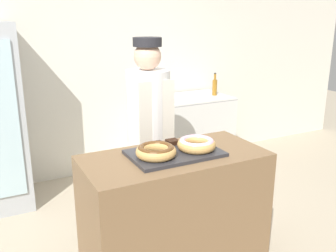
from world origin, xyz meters
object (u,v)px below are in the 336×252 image
(donut_chocolate_glaze, at_px, (156,151))
(brownie_back_right, at_px, (172,142))
(serving_tray, at_px, (175,153))
(brownie_back_left, at_px, (157,144))
(bottle_amber, at_px, (215,87))
(baker_person, at_px, (149,133))
(donut_light_glaze, at_px, (196,144))
(bottle_blue, at_px, (163,89))
(chest_freezer, at_px, (185,132))

(donut_chocolate_glaze, height_order, brownie_back_right, donut_chocolate_glaze)
(serving_tray, bearing_deg, brownie_back_left, 112.44)
(bottle_amber, bearing_deg, donut_chocolate_glaze, -133.34)
(baker_person, relative_size, bottle_amber, 6.07)
(serving_tray, height_order, donut_light_glaze, donut_light_glaze)
(brownie_back_right, bearing_deg, serving_tray, -112.44)
(donut_chocolate_glaze, distance_m, bottle_amber, 2.38)
(donut_chocolate_glaze, xyz_separation_m, brownie_back_left, (0.09, 0.18, -0.03))
(donut_chocolate_glaze, bearing_deg, brownie_back_right, 39.20)
(donut_light_glaze, relative_size, bottle_blue, 1.10)
(donut_chocolate_glaze, height_order, baker_person, baker_person)
(brownie_back_left, xyz_separation_m, bottle_blue, (0.92, 1.75, 0.02))
(donut_chocolate_glaze, xyz_separation_m, donut_light_glaze, (0.31, 0.00, 0.00))
(donut_light_glaze, relative_size, bottle_amber, 0.97)
(donut_chocolate_glaze, height_order, chest_freezer, donut_chocolate_glaze)
(serving_tray, xyz_separation_m, bottle_blue, (0.86, 1.89, 0.05))
(brownie_back_right, relative_size, chest_freezer, 0.07)
(chest_freezer, distance_m, bottle_blue, 0.61)
(donut_light_glaze, height_order, baker_person, baker_person)
(donut_light_glaze, relative_size, chest_freezer, 0.25)
(serving_tray, relative_size, donut_chocolate_glaze, 2.31)
(brownie_back_right, bearing_deg, brownie_back_left, 180.00)
(bottle_amber, bearing_deg, brownie_back_right, -132.36)
(serving_tray, relative_size, bottle_amber, 2.24)
(brownie_back_left, distance_m, baker_person, 0.53)
(serving_tray, relative_size, baker_person, 0.37)
(donut_chocolate_glaze, relative_size, bottle_amber, 0.97)
(brownie_back_left, height_order, baker_person, baker_person)
(serving_tray, distance_m, donut_light_glaze, 0.17)
(chest_freezer, height_order, bottle_blue, bottle_blue)
(donut_light_glaze, xyz_separation_m, brownie_back_left, (-0.22, 0.18, -0.03))
(donut_light_glaze, height_order, brownie_back_right, donut_light_glaze)
(donut_chocolate_glaze, distance_m, brownie_back_left, 0.20)
(bottle_amber, distance_m, bottle_blue, 0.65)
(donut_chocolate_glaze, bearing_deg, baker_person, 69.32)
(donut_light_glaze, bearing_deg, brownie_back_right, 118.33)
(donut_light_glaze, height_order, bottle_amber, bottle_amber)
(donut_light_glaze, distance_m, chest_freezer, 2.08)
(serving_tray, xyz_separation_m, chest_freezer, (1.09, 1.75, -0.49))
(serving_tray, height_order, brownie_back_right, brownie_back_right)
(serving_tray, bearing_deg, chest_freezer, 58.09)
(baker_person, bearing_deg, bottle_blue, 58.79)
(baker_person, bearing_deg, brownie_back_left, -107.76)
(brownie_back_right, bearing_deg, baker_person, 85.60)
(baker_person, height_order, chest_freezer, baker_person)
(baker_person, xyz_separation_m, bottle_amber, (1.38, 1.06, 0.11))
(donut_light_glaze, distance_m, brownie_back_right, 0.20)
(chest_freezer, xyz_separation_m, bottle_amber, (0.39, -0.05, 0.55))
(serving_tray, xyz_separation_m, donut_light_glaze, (0.16, -0.03, 0.05))
(brownie_back_right, xyz_separation_m, chest_freezer, (1.03, 1.60, -0.52))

